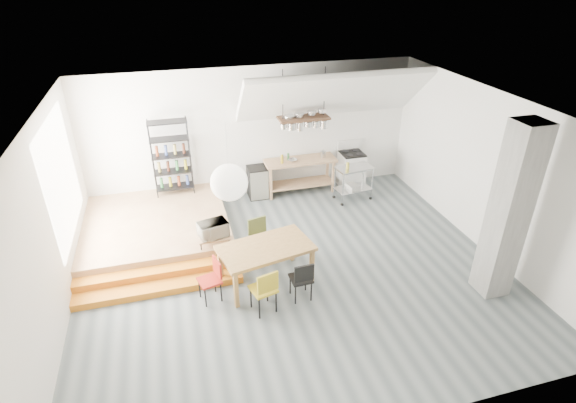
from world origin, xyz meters
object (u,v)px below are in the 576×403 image
object	(u,v)px
mini_fridge	(258,182)
rolling_cart	(354,179)
dining_table	(266,251)
stove	(351,169)

from	to	relation	value
mini_fridge	rolling_cart	bearing A→B (deg)	-19.00
dining_table	rolling_cart	distance (m)	3.86
dining_table	rolling_cart	xyz separation A→B (m)	(2.83, 2.62, -0.13)
stove	rolling_cart	xyz separation A→B (m)	(-0.25, -0.73, 0.08)
stove	dining_table	world-z (taller)	stove
stove	dining_table	xyz separation A→B (m)	(-3.08, -3.36, 0.22)
dining_table	mini_fridge	xyz separation A→B (m)	(0.58, 3.40, -0.30)
stove	mini_fridge	size ratio (longest dim) A/B	1.46
rolling_cart	mini_fridge	bearing A→B (deg)	153.57
dining_table	mini_fridge	world-z (taller)	mini_fridge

